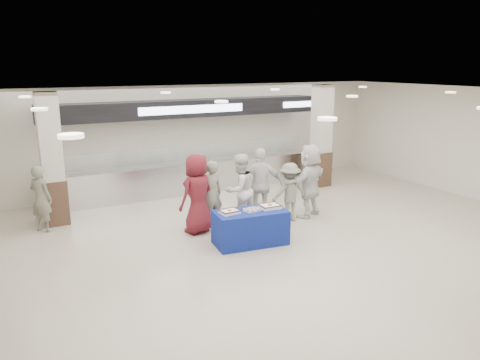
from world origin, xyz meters
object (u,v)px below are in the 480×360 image
cupcake_tray (252,210)px  civilian_maroon (197,194)px  sheet_cake_left (230,211)px  soldier_a (211,194)px  civilian_white (310,181)px  soldier_bg (41,199)px  chef_tall (240,190)px  soldier_b (290,192)px  sheet_cake_right (270,206)px  chef_short (261,185)px  display_table (250,227)px

cupcake_tray → civilian_maroon: (-0.76, 1.22, 0.15)m
sheet_cake_left → soldier_a: soldier_a is taller
soldier_a → civilian_white: 2.61m
civilian_white → soldier_bg: bearing=-42.4°
chef_tall → soldier_b: bearing=150.7°
cupcake_tray → soldier_a: 1.43m
sheet_cake_left → soldier_bg: (-3.43, 2.92, -0.00)m
civilian_maroon → cupcake_tray: bearing=101.9°
civilian_white → sheet_cake_right: bearing=4.8°
civilian_maroon → chef_short: size_ratio=1.01×
soldier_bg → civilian_maroon: bearing=-161.3°
soldier_a → civilian_white: (2.58, -0.38, 0.12)m
soldier_a → civilian_maroon: bearing=20.5°
chef_tall → chef_short: chef_short is taller
chef_tall → soldier_b: (1.24, -0.31, -0.14)m
sheet_cake_right → civilian_maroon: size_ratio=0.25×
sheet_cake_right → chef_tall: 1.26m
sheet_cake_right → soldier_bg: size_ratio=0.29×
chef_tall → soldier_bg: 4.63m
sheet_cake_left → soldier_b: size_ratio=0.28×
chef_tall → sheet_cake_left: bearing=38.6°
cupcake_tray → civilian_white: 2.46m
civilian_white → cupcake_tray: bearing=-0.3°
chef_tall → civilian_white: (1.89, -0.24, 0.06)m
display_table → soldier_bg: size_ratio=0.98×
display_table → civilian_white: (2.27, 0.99, 0.56)m
civilian_maroon → chef_short: bearing=162.0°
display_table → chef_short: (1.00, 1.26, 0.54)m
cupcake_tray → chef_tall: size_ratio=0.22×
soldier_bg → soldier_a: bearing=-156.3°
civilian_maroon → soldier_bg: (-3.18, 1.78, -0.14)m
display_table → cupcake_tray: size_ratio=4.09×
sheet_cake_left → chef_short: size_ratio=0.23×
display_table → soldier_b: (1.62, 0.92, 0.36)m
cupcake_tray → chef_tall: 1.30m
chef_short → cupcake_tray: bearing=73.2°
sheet_cake_right → chef_short: 1.38m
soldier_b → cupcake_tray: bearing=35.3°
soldier_a → soldier_b: bearing=165.6°
display_table → civilian_maroon: civilian_maroon is taller
soldier_a → chef_short: (1.30, -0.11, 0.10)m
civilian_maroon → soldier_a: 0.46m
display_table → cupcake_tray: cupcake_tray is taller
sheet_cake_right → civilian_maroon: civilian_maroon is taller
sheet_cake_right → display_table: bearing=178.0°
chef_tall → soldier_bg: bearing=-37.5°
display_table → sheet_cake_right: bearing=4.8°
chef_tall → chef_short: bearing=167.6°
soldier_a → chef_tall: size_ratio=0.93×
sheet_cake_left → chef_short: 1.90m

